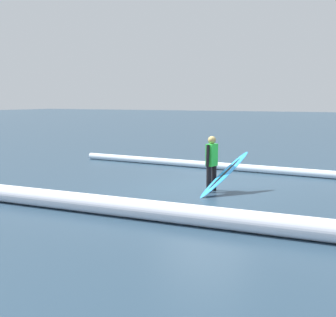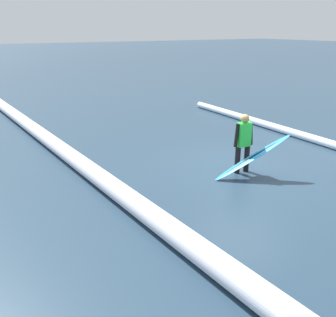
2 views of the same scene
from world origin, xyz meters
TOP-DOWN VIEW (x-y plane):
  - ground_plane at (0.00, 0.00)m, footprint 173.49×173.49m
  - surfer at (-0.34, 0.29)m, footprint 0.24×0.57m
  - surfboard at (-0.76, 0.34)m, footprint 0.92×1.91m
  - wave_crest_foreground at (-2.12, -3.42)m, footprint 18.11×0.65m
  - wave_crest_midground at (1.87, 3.84)m, footprint 24.37×1.99m

SIDE VIEW (x-z plane):
  - ground_plane at x=0.00m, z-range 0.00..0.00m
  - wave_crest_foreground at x=-2.12m, z-range 0.00..0.26m
  - wave_crest_midground at x=1.87m, z-range 0.00..0.43m
  - surfboard at x=-0.76m, z-range -0.02..1.08m
  - surfer at x=-0.34m, z-range 0.09..1.63m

